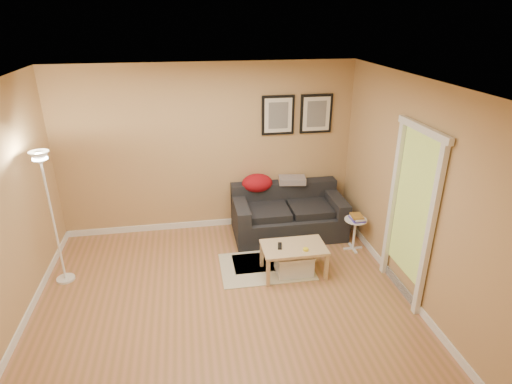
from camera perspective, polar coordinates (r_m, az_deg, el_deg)
floor at (r=5.29m, az=-4.47°, el=-14.59°), size 4.50×4.50×0.00m
ceiling at (r=4.23m, az=-5.59°, el=14.43°), size 4.50×4.50×0.00m
wall_back at (r=6.47m, az=-6.56°, el=5.70°), size 4.50×0.00×4.50m
wall_front at (r=2.93m, az=-1.28°, el=-18.36°), size 4.50×0.00×4.50m
wall_right at (r=5.26m, az=20.23°, el=0.12°), size 0.00×4.00×4.00m
baseboard_back at (r=6.94m, az=-6.09°, el=-4.20°), size 4.50×0.02×0.10m
baseboard_left at (r=5.60m, az=-28.82°, el=-14.88°), size 0.02×4.00×0.10m
baseboard_right at (r=5.84m, az=18.42°, el=-11.24°), size 0.02×4.00×0.10m
sofa at (r=6.55m, az=4.43°, el=-2.73°), size 1.70×0.90×0.75m
red_throw at (r=6.58m, az=0.16°, el=1.23°), size 0.48×0.36×0.28m
plaid_throw at (r=6.69m, az=4.92°, el=1.63°), size 0.45×0.32×0.10m
framed_print_left at (r=6.46m, az=3.00°, el=10.38°), size 0.50×0.04×0.60m
framed_print_right at (r=6.61m, az=8.17°, el=10.49°), size 0.50×0.04×0.60m
area_rug at (r=5.88m, az=1.39°, el=-10.10°), size 1.25×0.85×0.01m
green_runner at (r=5.96m, az=0.31°, el=-9.56°), size 0.70×0.50×0.01m
coffee_table at (r=5.67m, az=5.08°, el=-9.17°), size 0.94×0.71×0.42m
remote_control at (r=5.53m, az=3.25°, el=-7.32°), size 0.08×0.17×0.02m
tape_roll at (r=5.48m, az=6.78°, el=-7.75°), size 0.07×0.07×0.03m
storage_bin at (r=5.71m, az=5.17°, el=-9.58°), size 0.49×0.36×0.30m
side_table at (r=6.33m, az=13.20°, el=-5.61°), size 0.32×0.32×0.49m
book_stack at (r=6.20m, az=13.60°, el=-3.37°), size 0.24×0.28×0.07m
floor_lamp at (r=5.77m, az=-25.78°, el=-3.80°), size 0.23×0.23×1.78m
doorway at (r=5.23m, az=20.11°, el=-3.33°), size 0.12×1.01×2.13m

